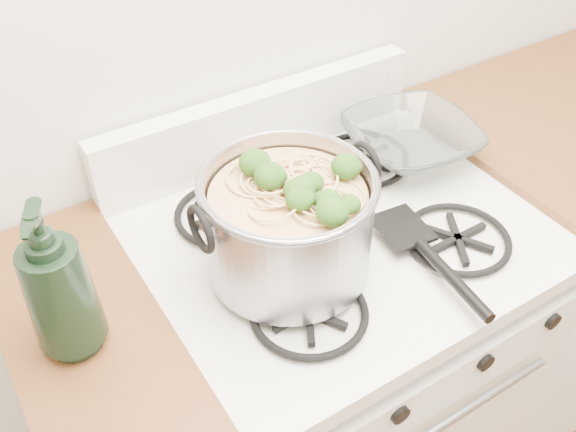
{
  "coord_description": "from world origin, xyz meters",
  "views": [
    {
      "loc": [
        -0.58,
        0.53,
        1.75
      ],
      "look_at": [
        -0.15,
        1.22,
        1.04
      ],
      "focal_mm": 40.0,
      "sensor_mm": 36.0,
      "label": 1
    }
  ],
  "objects": [
    {
      "name": "gas_range",
      "position": [
        0.0,
        1.26,
        0.44
      ],
      "size": [
        0.76,
        0.66,
        0.92
      ],
      "color": "white",
      "rests_on": "ground"
    },
    {
      "name": "spatula",
      "position": [
        0.09,
        1.18,
        0.94
      ],
      "size": [
        0.32,
        0.34,
        0.02
      ],
      "primitive_type": null,
      "rotation": [
        0.0,
        0.0,
        -0.11
      ],
      "color": "black",
      "rests_on": "gas_range"
    },
    {
      "name": "counter_right",
      "position": [
        0.88,
        1.26,
        0.46
      ],
      "size": [
        1.0,
        0.65,
        0.92
      ],
      "color": "silver",
      "rests_on": "ground"
    },
    {
      "name": "bottle",
      "position": [
        -0.52,
        1.26,
        1.06
      ],
      "size": [
        0.14,
        0.14,
        0.28
      ],
      "primitive_type": "imported",
      "rotation": [
        0.0,
        0.0,
        -0.43
      ],
      "color": "black",
      "rests_on": "counter_left"
    },
    {
      "name": "stock_pot",
      "position": [
        -0.15,
        1.22,
        1.02
      ],
      "size": [
        0.33,
        0.3,
        0.2
      ],
      "color": "gray",
      "rests_on": "gas_range"
    },
    {
      "name": "glass_bowl",
      "position": [
        0.26,
        1.37,
        0.94
      ],
      "size": [
        0.12,
        0.12,
        0.03
      ],
      "primitive_type": "imported",
      "rotation": [
        0.0,
        0.0,
        -0.13
      ],
      "color": "white",
      "rests_on": "gas_range"
    }
  ]
}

